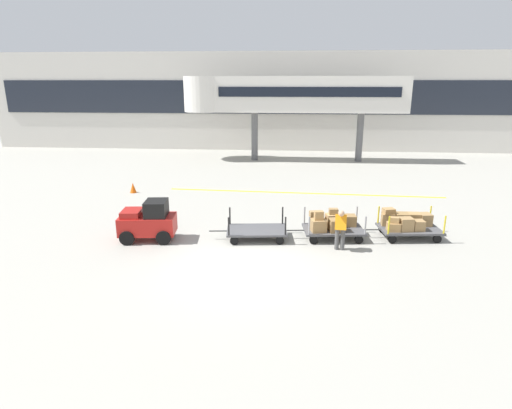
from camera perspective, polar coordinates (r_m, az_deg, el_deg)
The scene contains 10 objects.
ground_plane at distance 14.11m, azimuth -2.35°, elevation -8.59°, with size 120.00×120.00×0.00m, color #9E9B91.
apron_lead_line at distance 23.45m, azimuth 6.40°, elevation 1.54°, with size 15.05×0.20×0.01m, color yellow.
terminal_building at distance 38.75m, azimuth 2.40°, elevation 13.70°, with size 50.87×2.51×8.38m.
jet_bridge at distance 32.71m, azimuth 3.96°, elevation 14.50°, with size 16.62×3.00×6.29m.
baggage_tug at distance 16.77m, azimuth -14.30°, elevation -2.23°, with size 2.21×1.42×1.58m.
baggage_cart_lead at distance 16.48m, azimuth 0.06°, elevation -3.53°, with size 3.06×1.64×1.10m.
baggage_cart_middle at distance 16.75m, azimuth 10.07°, elevation -2.65°, with size 3.06×1.64×1.21m.
baggage_cart_tail at distance 17.65m, azimuth 19.64°, elevation -2.40°, with size 3.06×1.64×1.10m.
baggage_handler at distance 15.53m, azimuth 11.31°, elevation -3.09°, with size 0.44×0.46×1.56m.
safety_cone_near at distance 24.32m, azimuth -16.24°, elevation 2.18°, with size 0.36×0.36×0.55m, color #EA590F.
Camera 1 is at (1.63, -12.70, 5.93)m, focal length 29.69 mm.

